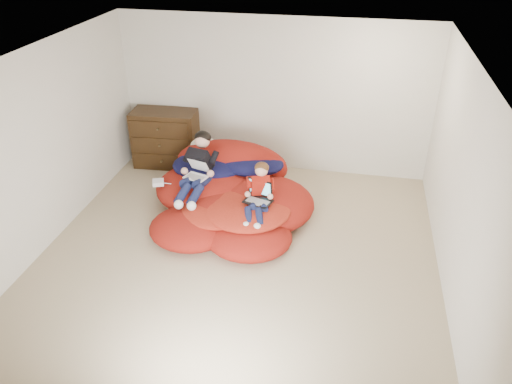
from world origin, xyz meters
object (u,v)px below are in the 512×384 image
younger_boy (259,191)px  laptop_black (259,195)px  laptop_white (197,172)px  dresser (166,138)px  older_boy (198,165)px  beanbag_pile (230,196)px

younger_boy → laptop_black: size_ratio=1.94×
younger_boy → laptop_white: size_ratio=1.98×
dresser → older_boy: 1.60m
beanbag_pile → younger_boy: bearing=-38.5°
dresser → older_boy: size_ratio=1.00×
older_boy → laptop_black: 1.06m
younger_boy → laptop_black: (0.00, -0.01, -0.05)m
dresser → younger_boy: size_ratio=1.36×
laptop_white → laptop_black: laptop_white is taller
dresser → beanbag_pile: bearing=-41.3°
older_boy → laptop_white: bearing=-90.0°
beanbag_pile → laptop_white: size_ratio=5.87×
beanbag_pile → laptop_black: size_ratio=5.75×
beanbag_pile → older_boy: older_boy is taller
laptop_white → laptop_black: (0.96, -0.35, -0.07)m
older_boy → younger_boy: bearing=-22.8°
younger_boy → laptop_white: bearing=160.5°
dresser → beanbag_pile: size_ratio=0.46×
laptop_black → laptop_white: bearing=159.9°
laptop_white → laptop_black: bearing=-20.1°
dresser → laptop_white: (0.97, -1.32, 0.14)m
beanbag_pile → laptop_black: bearing=-39.1°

